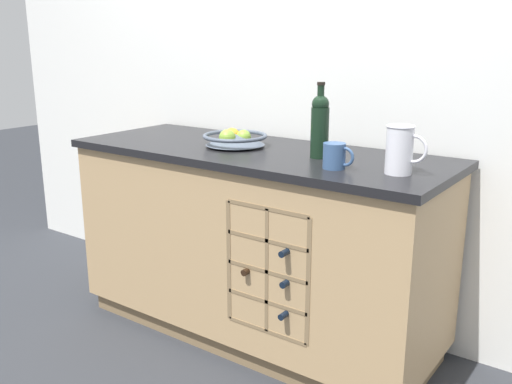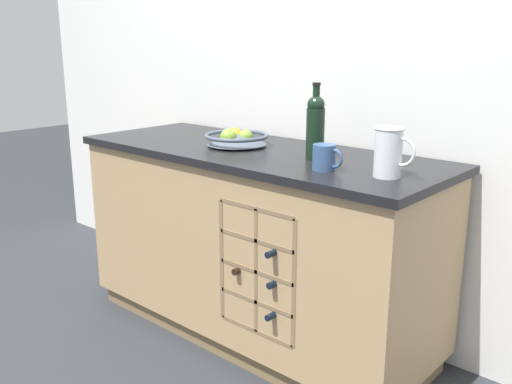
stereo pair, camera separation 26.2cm
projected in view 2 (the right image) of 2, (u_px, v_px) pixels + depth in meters
ground_plane at (256, 331)px, 2.81m from camera, size 14.00×14.00×0.00m
back_wall at (309, 64)px, 2.75m from camera, size 4.40×0.06×2.55m
kitchen_island at (256, 243)px, 2.68m from camera, size 1.77×0.69×0.91m
fruit_bowl at (236, 138)px, 2.63m from camera, size 0.30×0.30×0.08m
white_pitcher at (389, 151)px, 2.03m from camera, size 0.16×0.10×0.18m
ceramic_mug at (325, 157)px, 2.14m from camera, size 0.13×0.09×0.10m
standing_wine_bottle at (316, 125)px, 2.33m from camera, size 0.08×0.08×0.31m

